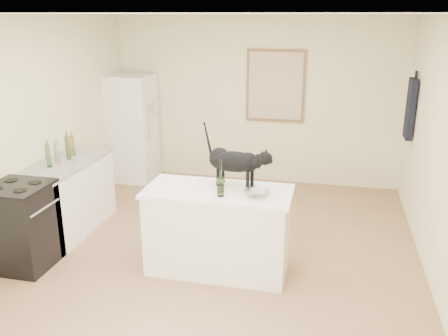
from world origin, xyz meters
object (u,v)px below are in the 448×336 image
at_px(black_cat, 234,164).
at_px(wine_bottle, 221,181).
at_px(stove, 22,227).
at_px(glass_bowl, 257,194).
at_px(fridge, 132,128).

relative_size(black_cat, wine_bottle, 2.13).
height_order(black_cat, wine_bottle, black_cat).
bearing_deg(stove, wine_bottle, 6.43).
bearing_deg(glass_bowl, fridge, 132.86).
xyz_separation_m(fridge, glass_bowl, (2.47, -2.66, 0.08)).
height_order(stove, glass_bowl, glass_bowl).
height_order(wine_bottle, glass_bowl, wine_bottle).
distance_m(fridge, glass_bowl, 3.63).
distance_m(black_cat, wine_bottle, 0.32).
bearing_deg(stove, glass_bowl, 6.76).
relative_size(wine_bottle, glass_bowl, 1.30).
bearing_deg(fridge, black_cat, -47.85).
height_order(fridge, wine_bottle, fridge).
relative_size(fridge, wine_bottle, 5.31).
height_order(stove, black_cat, black_cat).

